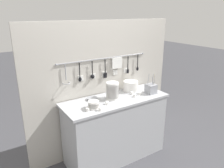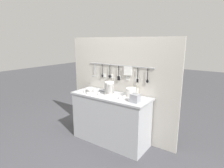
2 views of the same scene
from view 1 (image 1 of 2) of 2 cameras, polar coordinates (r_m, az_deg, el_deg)
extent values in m
plane|color=#424247|center=(3.32, 0.86, -18.17)|extent=(20.00, 20.00, 0.00)
cube|color=#ADAFB5|center=(2.88, 0.94, -4.15)|extent=(1.43, 0.54, 0.03)
cube|color=#ADAFB5|center=(3.08, 0.90, -11.78)|extent=(1.37, 0.52, 0.86)
cube|color=#BCB7AD|center=(3.10, -2.18, -1.18)|extent=(2.23, 0.04, 1.88)
cylinder|color=#93969E|center=(2.95, -1.96, 6.72)|extent=(1.34, 0.01, 0.01)
sphere|color=#93969E|center=(2.68, -14.40, 4.93)|extent=(0.02, 0.02, 0.02)
sphere|color=#93969E|center=(3.34, 8.05, 7.94)|extent=(0.02, 0.02, 0.02)
cylinder|color=#93969E|center=(2.73, -12.01, 2.97)|extent=(0.01, 0.01, 0.20)
torus|color=#93969E|center=(2.77, -11.82, 0.23)|extent=(0.10, 0.10, 0.01)
cylinder|color=#93969E|center=(2.72, -12.25, 5.13)|extent=(0.00, 0.01, 0.02)
cylinder|color=black|center=(2.80, -8.46, 3.57)|extent=(0.01, 0.01, 0.19)
ellipsoid|color=black|center=(2.83, -8.35, 1.19)|extent=(0.04, 0.02, 0.06)
cylinder|color=#93969E|center=(2.79, -8.67, 5.67)|extent=(0.01, 0.01, 0.02)
cylinder|color=black|center=(2.88, -5.17, 4.14)|extent=(0.01, 0.01, 0.19)
sphere|color=black|center=(2.91, -5.11, 1.94)|extent=(0.06, 0.06, 0.06)
cylinder|color=#93969E|center=(2.86, -5.34, 6.14)|extent=(0.01, 0.01, 0.02)
cylinder|color=black|center=(2.97, -1.78, 4.63)|extent=(0.01, 0.01, 0.19)
cube|color=black|center=(3.00, -1.75, 2.27)|extent=(0.05, 0.01, 0.07)
cylinder|color=#93969E|center=(2.96, -1.92, 6.61)|extent=(0.01, 0.01, 0.02)
cube|color=silver|center=(3.06, 1.31, 5.51)|extent=(0.16, 0.02, 0.15)
cylinder|color=#93969E|center=(3.06, 1.19, 7.02)|extent=(0.01, 0.01, 0.02)
cylinder|color=black|center=(3.18, 4.18, 5.48)|extent=(0.01, 0.01, 0.20)
cube|color=black|center=(3.21, 4.13, 3.32)|extent=(0.04, 0.01, 0.06)
cylinder|color=#93969E|center=(3.17, 4.10, 7.37)|extent=(0.01, 0.01, 0.02)
cylinder|color=black|center=(3.29, 6.74, 5.96)|extent=(0.01, 0.01, 0.18)
ellipsoid|color=black|center=(3.31, 6.66, 3.98)|extent=(0.04, 0.02, 0.06)
cylinder|color=#93969E|center=(3.28, 6.67, 7.68)|extent=(0.00, 0.01, 0.02)
cube|color=white|center=(2.86, -8.17, 1.52)|extent=(0.07, 0.01, 0.07)
cube|color=white|center=(2.93, -5.00, 2.08)|extent=(0.07, 0.01, 0.07)
cube|color=white|center=(3.01, -2.00, 2.61)|extent=(0.07, 0.01, 0.07)
cube|color=white|center=(3.11, 0.84, 3.10)|extent=(0.07, 0.01, 0.07)
cube|color=white|center=(3.21, 3.51, 3.55)|extent=(0.07, 0.01, 0.07)
cylinder|color=white|center=(2.86, 0.10, -3.42)|extent=(0.16, 0.16, 0.05)
cylinder|color=white|center=(2.85, 0.10, -2.87)|extent=(0.16, 0.16, 0.05)
cylinder|color=white|center=(2.84, 0.11, -2.33)|extent=(0.16, 0.16, 0.05)
cylinder|color=white|center=(2.83, 0.11, -1.77)|extent=(0.16, 0.16, 0.05)
cylinder|color=white|center=(2.82, 0.11, -1.22)|extent=(0.16, 0.16, 0.05)
cylinder|color=white|center=(2.81, 0.11, -0.66)|extent=(0.16, 0.16, 0.05)
cylinder|color=white|center=(2.80, 0.11, -0.10)|extent=(0.16, 0.16, 0.05)
cylinder|color=white|center=(2.61, -4.81, -5.89)|extent=(0.13, 0.13, 0.04)
cylinder|color=white|center=(2.60, -4.82, -5.41)|extent=(0.13, 0.13, 0.04)
cylinder|color=white|center=(2.59, -4.84, -4.93)|extent=(0.13, 0.13, 0.04)
cylinder|color=white|center=(3.18, 4.87, -1.65)|extent=(0.21, 0.21, 0.01)
cylinder|color=white|center=(3.17, 4.87, -1.48)|extent=(0.21, 0.21, 0.01)
cylinder|color=white|center=(3.17, 4.88, -1.30)|extent=(0.21, 0.21, 0.01)
cylinder|color=white|center=(3.17, 4.88, -1.12)|extent=(0.21, 0.21, 0.01)
cylinder|color=white|center=(3.16, 4.89, -0.95)|extent=(0.21, 0.21, 0.01)
cylinder|color=white|center=(3.16, 4.89, -0.77)|extent=(0.21, 0.21, 0.01)
cylinder|color=white|center=(3.16, 4.90, -0.60)|extent=(0.21, 0.21, 0.01)
cylinder|color=white|center=(3.15, 4.90, -0.42)|extent=(0.21, 0.21, 0.01)
cylinder|color=white|center=(3.15, 4.91, -0.24)|extent=(0.21, 0.21, 0.01)
cylinder|color=white|center=(3.15, 4.91, -0.06)|extent=(0.21, 0.21, 0.01)
cylinder|color=white|center=(3.14, 4.92, 0.11)|extent=(0.21, 0.21, 0.01)
cylinder|color=white|center=(3.14, 4.92, 0.29)|extent=(0.21, 0.21, 0.01)
cylinder|color=white|center=(3.14, 4.93, 0.47)|extent=(0.21, 0.21, 0.01)
cylinder|color=white|center=(3.13, 4.93, 0.65)|extent=(0.21, 0.21, 0.01)
cylinder|color=#93969E|center=(2.85, -5.16, -3.87)|extent=(0.14, 0.14, 0.03)
cube|color=#93969E|center=(3.10, 10.13, -1.23)|extent=(0.13, 0.13, 0.13)
cylinder|color=#C6B793|center=(3.11, 10.56, 0.54)|extent=(0.02, 0.01, 0.18)
cylinder|color=#C6B793|center=(3.08, 10.92, 0.66)|extent=(0.02, 0.01, 0.21)
cylinder|color=#93969E|center=(3.08, 9.41, 0.77)|extent=(0.01, 0.04, 0.21)
cylinder|color=#93969E|center=(3.09, 10.69, 0.38)|extent=(0.03, 0.02, 0.17)
cylinder|color=#93969E|center=(3.07, 10.95, 0.41)|extent=(0.02, 0.01, 0.19)
cylinder|color=#93969E|center=(3.08, 10.61, 0.77)|extent=(0.02, 0.02, 0.22)
cylinder|color=#93969E|center=(3.04, 10.49, -0.04)|extent=(0.02, 0.02, 0.16)
cylinder|color=white|center=(2.54, -6.39, -6.68)|extent=(0.04, 0.04, 0.04)
cylinder|color=white|center=(3.03, 5.23, -2.37)|extent=(0.04, 0.04, 0.04)
cylinder|color=white|center=(2.71, -1.27, -4.93)|extent=(0.04, 0.04, 0.04)
cylinder|color=white|center=(2.54, -3.16, -6.58)|extent=(0.04, 0.04, 0.04)
cylinder|color=white|center=(3.03, 7.25, -2.48)|extent=(0.04, 0.04, 0.04)
cylinder|color=white|center=(2.95, 5.87, -3.03)|extent=(0.04, 0.04, 0.04)
camera|label=2|loc=(3.32, 63.67, 5.41)|focal=30.00mm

